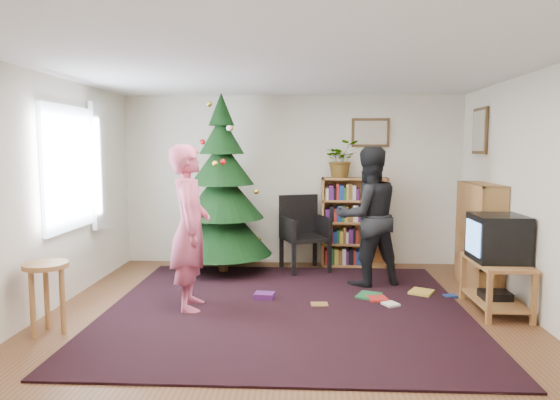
{
  "coord_description": "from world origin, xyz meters",
  "views": [
    {
      "loc": [
        0.19,
        -4.92,
        1.73
      ],
      "look_at": [
        -0.11,
        1.09,
        1.1
      ],
      "focal_mm": 32.0,
      "sensor_mm": 36.0,
      "label": 1
    }
  ],
  "objects_px": {
    "picture_right": "(480,131)",
    "stool": "(46,279)",
    "christmas_tree": "(222,199)",
    "bookshelf_back": "(354,221)",
    "crt_tv": "(498,238)",
    "person_standing": "(190,228)",
    "picture_back": "(371,133)",
    "bookshelf_right": "(480,235)",
    "armchair": "(305,230)",
    "table_lamp": "(376,164)",
    "potted_plant": "(341,159)",
    "tv_stand": "(496,281)",
    "person_by_chair": "(368,216)"
  },
  "relations": [
    {
      "from": "picture_right",
      "to": "stool",
      "type": "height_order",
      "value": "picture_right"
    },
    {
      "from": "christmas_tree",
      "to": "bookshelf_back",
      "type": "distance_m",
      "value": 1.95
    },
    {
      "from": "crt_tv",
      "to": "person_standing",
      "type": "height_order",
      "value": "person_standing"
    },
    {
      "from": "picture_back",
      "to": "bookshelf_right",
      "type": "distance_m",
      "value": 2.15
    },
    {
      "from": "picture_back",
      "to": "person_standing",
      "type": "xyz_separation_m",
      "value": [
        -2.17,
        -2.21,
        -1.07
      ]
    },
    {
      "from": "bookshelf_back",
      "to": "armchair",
      "type": "relative_size",
      "value": 1.23
    },
    {
      "from": "bookshelf_right",
      "to": "stool",
      "type": "height_order",
      "value": "bookshelf_right"
    },
    {
      "from": "armchair",
      "to": "table_lamp",
      "type": "bearing_deg",
      "value": -7.44
    },
    {
      "from": "potted_plant",
      "to": "picture_back",
      "type": "bearing_deg",
      "value": 17.31
    },
    {
      "from": "picture_back",
      "to": "picture_right",
      "type": "distance_m",
      "value": 1.51
    },
    {
      "from": "christmas_tree",
      "to": "bookshelf_back",
      "type": "relative_size",
      "value": 1.9
    },
    {
      "from": "bookshelf_back",
      "to": "potted_plant",
      "type": "relative_size",
      "value": 2.4
    },
    {
      "from": "picture_right",
      "to": "bookshelf_right",
      "type": "xyz_separation_m",
      "value": [
        -0.14,
        -0.52,
        -1.29
      ]
    },
    {
      "from": "bookshelf_right",
      "to": "tv_stand",
      "type": "height_order",
      "value": "bookshelf_right"
    },
    {
      "from": "bookshelf_back",
      "to": "bookshelf_right",
      "type": "height_order",
      "value": "same"
    },
    {
      "from": "stool",
      "to": "table_lamp",
      "type": "xyz_separation_m",
      "value": [
        3.42,
        2.85,
        0.97
      ]
    },
    {
      "from": "christmas_tree",
      "to": "crt_tv",
      "type": "xyz_separation_m",
      "value": [
        3.16,
        -1.52,
        -0.24
      ]
    },
    {
      "from": "person_standing",
      "to": "potted_plant",
      "type": "relative_size",
      "value": 3.26
    },
    {
      "from": "tv_stand",
      "to": "person_standing",
      "type": "distance_m",
      "value": 3.29
    },
    {
      "from": "picture_right",
      "to": "armchair",
      "type": "distance_m",
      "value": 2.68
    },
    {
      "from": "bookshelf_back",
      "to": "stool",
      "type": "xyz_separation_m",
      "value": [
        -3.12,
        -2.85,
        -0.14
      ]
    },
    {
      "from": "picture_right",
      "to": "tv_stand",
      "type": "distance_m",
      "value": 2.17
    },
    {
      "from": "bookshelf_back",
      "to": "person_standing",
      "type": "relative_size",
      "value": 0.74
    },
    {
      "from": "table_lamp",
      "to": "picture_right",
      "type": "bearing_deg",
      "value": -25.12
    },
    {
      "from": "armchair",
      "to": "table_lamp",
      "type": "xyz_separation_m",
      "value": [
        1.02,
        0.25,
        0.92
      ]
    },
    {
      "from": "picture_right",
      "to": "bookshelf_right",
      "type": "distance_m",
      "value": 1.39
    },
    {
      "from": "bookshelf_back",
      "to": "stool",
      "type": "height_order",
      "value": "bookshelf_back"
    },
    {
      "from": "bookshelf_right",
      "to": "crt_tv",
      "type": "distance_m",
      "value": 0.9
    },
    {
      "from": "stool",
      "to": "person_by_chair",
      "type": "relative_size",
      "value": 0.38
    },
    {
      "from": "picture_right",
      "to": "potted_plant",
      "type": "distance_m",
      "value": 1.89
    },
    {
      "from": "bookshelf_right",
      "to": "armchair",
      "type": "bearing_deg",
      "value": 68.06
    },
    {
      "from": "person_standing",
      "to": "christmas_tree",
      "type": "bearing_deg",
      "value": -10.51
    },
    {
      "from": "bookshelf_back",
      "to": "person_standing",
      "type": "bearing_deg",
      "value": -133.1
    },
    {
      "from": "stool",
      "to": "person_standing",
      "type": "distance_m",
      "value": 1.46
    },
    {
      "from": "picture_right",
      "to": "tv_stand",
      "type": "relative_size",
      "value": 0.68
    },
    {
      "from": "table_lamp",
      "to": "potted_plant",
      "type": "bearing_deg",
      "value": 180.0
    },
    {
      "from": "bookshelf_back",
      "to": "crt_tv",
      "type": "distance_m",
      "value": 2.39
    },
    {
      "from": "christmas_tree",
      "to": "stool",
      "type": "bearing_deg",
      "value": -117.99
    },
    {
      "from": "table_lamp",
      "to": "picture_back",
      "type": "bearing_deg",
      "value": 116.34
    },
    {
      "from": "christmas_tree",
      "to": "table_lamp",
      "type": "relative_size",
      "value": 8.69
    },
    {
      "from": "person_by_chair",
      "to": "picture_back",
      "type": "bearing_deg",
      "value": -116.51
    },
    {
      "from": "crt_tv",
      "to": "person_by_chair",
      "type": "height_order",
      "value": "person_by_chair"
    },
    {
      "from": "person_by_chair",
      "to": "potted_plant",
      "type": "height_order",
      "value": "potted_plant"
    },
    {
      "from": "picture_right",
      "to": "potted_plant",
      "type": "height_order",
      "value": "picture_right"
    },
    {
      "from": "picture_back",
      "to": "armchair",
      "type": "relative_size",
      "value": 0.52
    },
    {
      "from": "bookshelf_back",
      "to": "bookshelf_right",
      "type": "relative_size",
      "value": 1.0
    },
    {
      "from": "crt_tv",
      "to": "potted_plant",
      "type": "xyz_separation_m",
      "value": [
        -1.5,
        2.0,
        0.78
      ]
    },
    {
      "from": "tv_stand",
      "to": "crt_tv",
      "type": "bearing_deg",
      "value": 180.0
    },
    {
      "from": "person_by_chair",
      "to": "table_lamp",
      "type": "height_order",
      "value": "person_by_chair"
    },
    {
      "from": "crt_tv",
      "to": "person_standing",
      "type": "relative_size",
      "value": 0.31
    }
  ]
}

